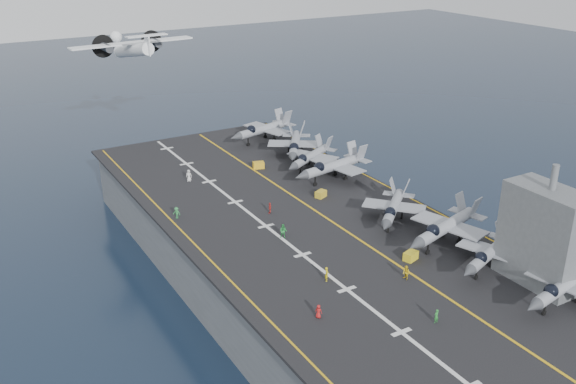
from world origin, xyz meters
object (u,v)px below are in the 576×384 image
island_superstructure (546,225)px  tow_cart_a (411,256)px  transport_plane (133,50)px  fighter_jet_0 (564,285)px

island_superstructure → tow_cart_a: bearing=129.4°
island_superstructure → transport_plane: (-22.52, 80.89, 9.76)m
fighter_jet_0 → tow_cart_a: size_ratio=6.91×
island_superstructure → tow_cart_a: 16.80m
island_superstructure → tow_cart_a: size_ratio=6.91×
island_superstructure → fighter_jet_0: size_ratio=1.00×
tow_cart_a → transport_plane: size_ratio=0.08×
fighter_jet_0 → island_superstructure: bearing=72.0°
island_superstructure → transport_plane: transport_plane is taller
tow_cart_a → transport_plane: bearing=100.5°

